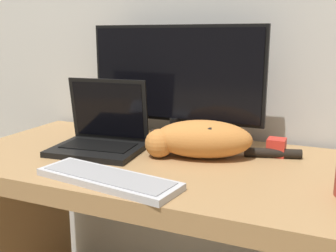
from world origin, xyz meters
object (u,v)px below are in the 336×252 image
object	(u,v)px
monitor	(175,79)
external_keyboard	(108,179)
cat	(200,139)
laptop	(101,136)

from	to	relation	value
monitor	external_keyboard	world-z (taller)	monitor
external_keyboard	cat	world-z (taller)	cat
monitor	laptop	xyz separation A→B (m)	(-0.20, -0.22, -0.19)
laptop	cat	size ratio (longest dim) A/B	0.65
monitor	cat	size ratio (longest dim) A/B	1.37
laptop	cat	distance (m)	0.36
cat	laptop	bearing A→B (deg)	173.86
external_keyboard	cat	size ratio (longest dim) A/B	0.90
laptop	cat	xyz separation A→B (m)	(0.36, 0.06, 0.01)
monitor	external_keyboard	distance (m)	0.54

